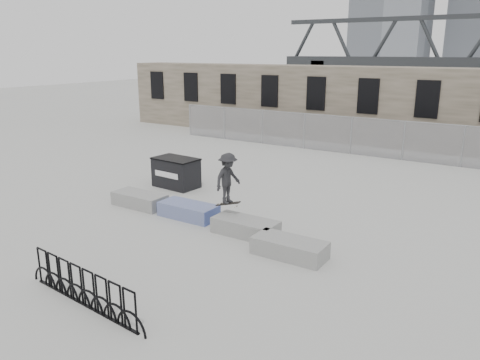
# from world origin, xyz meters

# --- Properties ---
(ground) EXTENTS (120.00, 120.00, 0.00)m
(ground) POSITION_xyz_m (0.00, 0.00, 0.00)
(ground) COLOR #ADADA8
(ground) RESTS_ON ground
(stone_wall) EXTENTS (36.00, 2.58, 4.50)m
(stone_wall) POSITION_xyz_m (0.00, 16.24, 2.26)
(stone_wall) COLOR #685D4C
(stone_wall) RESTS_ON ground
(chainlink_fence) EXTENTS (22.06, 0.06, 2.02)m
(chainlink_fence) POSITION_xyz_m (-0.00, 12.50, 1.04)
(chainlink_fence) COLOR gray
(chainlink_fence) RESTS_ON ground
(planter_far_left) EXTENTS (2.00, 0.90, 0.48)m
(planter_far_left) POSITION_xyz_m (-3.28, -0.07, 0.26)
(planter_far_left) COLOR #969693
(planter_far_left) RESTS_ON ground
(planter_center_left) EXTENTS (2.00, 0.90, 0.48)m
(planter_center_left) POSITION_xyz_m (-1.06, -0.06, 0.26)
(planter_center_left) COLOR #354AA1
(planter_center_left) RESTS_ON ground
(planter_center_right) EXTENTS (2.00, 0.90, 0.48)m
(planter_center_right) POSITION_xyz_m (1.34, -0.30, 0.26)
(planter_center_right) COLOR #969693
(planter_center_right) RESTS_ON ground
(planter_offset) EXTENTS (2.00, 0.90, 0.48)m
(planter_offset) POSITION_xyz_m (3.17, -0.98, 0.26)
(planter_offset) COLOR #969693
(planter_offset) RESTS_ON ground
(dumpster) EXTENTS (1.91, 1.24, 1.21)m
(dumpster) POSITION_xyz_m (-3.78, 2.55, 0.61)
(dumpster) COLOR black
(dumpster) RESTS_ON ground
(bike_rack) EXTENTS (4.03, 0.41, 0.90)m
(bike_rack) POSITION_xyz_m (0.55, -5.70, 0.44)
(bike_rack) COLOR black
(bike_rack) RESTS_ON ground
(skateboarder) EXTENTS (0.81, 1.08, 1.71)m
(skateboarder) POSITION_xyz_m (0.58, -0.12, 1.61)
(skateboarder) COLOR #232325
(skateboarder) RESTS_ON ground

